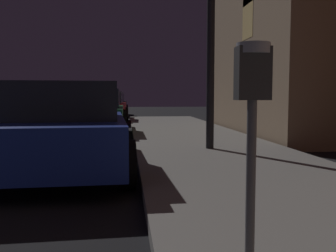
% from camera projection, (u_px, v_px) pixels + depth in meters
% --- Properties ---
extents(parking_meter, '(0.19, 0.19, 1.38)m').
position_uv_depth(parking_meter, '(252.00, 103.00, 2.11)').
color(parking_meter, '#59595B').
rests_on(parking_meter, sidewalk).
extents(car_blue, '(2.18, 4.10, 1.43)m').
position_uv_depth(car_blue, '(65.00, 129.00, 5.91)').
color(car_blue, navy).
rests_on(car_blue, ground).
extents(car_green, '(1.96, 4.14, 1.43)m').
position_uv_depth(car_green, '(95.00, 113.00, 11.39)').
color(car_green, '#19592D').
rests_on(car_green, ground).
extents(car_red, '(2.14, 4.30, 1.43)m').
position_uv_depth(car_red, '(105.00, 107.00, 17.14)').
color(car_red, maroon).
rests_on(car_red, ground).
extents(car_black, '(2.17, 4.49, 1.43)m').
position_uv_depth(car_black, '(110.00, 104.00, 22.98)').
color(car_black, black).
rests_on(car_black, ground).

